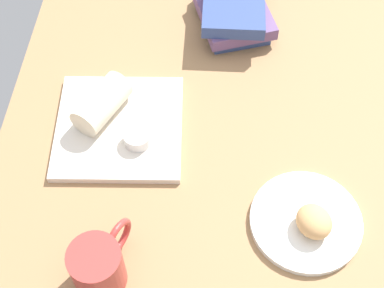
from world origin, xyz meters
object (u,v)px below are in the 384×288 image
object	(u,v)px
sauce_cup	(138,137)
book_stack	(234,10)
round_plate	(306,221)
square_plate	(120,127)
coffee_mug	(99,266)
breakfast_wrap	(102,103)
scone_pastry	(315,222)

from	to	relation	value
sauce_cup	book_stack	xyz separation A→B (cm)	(36.35, -17.69, 1.20)
round_plate	square_plate	world-z (taller)	square_plate
sauce_cup	coffee_mug	size ratio (longest dim) A/B	0.40
book_stack	sauce_cup	bearing A→B (deg)	154.05
breakfast_wrap	book_stack	world-z (taller)	same
breakfast_wrap	sauce_cup	bearing A→B (deg)	167.03
scone_pastry	sauce_cup	bearing A→B (deg)	64.85
coffee_mug	round_plate	bearing A→B (deg)	-69.62
round_plate	breakfast_wrap	distance (cm)	46.68
square_plate	book_stack	size ratio (longest dim) A/B	1.13
book_stack	breakfast_wrap	bearing A→B (deg)	139.08
scone_pastry	sauce_cup	xyz separation A→B (cm)	(16.07, 34.24, -0.70)
sauce_cup	coffee_mug	distance (cm)	28.20
scone_pastry	sauce_cup	world-z (taller)	scone_pastry
scone_pastry	coffee_mug	xyz separation A→B (cm)	(-11.91, 36.81, 1.60)
square_plate	coffee_mug	distance (cm)	32.07
breakfast_wrap	coffee_mug	bearing A→B (deg)	125.71
coffee_mug	square_plate	bearing A→B (deg)	3.40
scone_pastry	book_stack	bearing A→B (deg)	17.52
scone_pastry	square_plate	distance (cm)	43.56
round_plate	scone_pastry	bearing A→B (deg)	-146.04
scone_pastry	round_plate	bearing A→B (deg)	33.96
sauce_cup	breakfast_wrap	xyz separation A→B (cm)	(6.68, 8.03, 1.81)
round_plate	square_plate	xyz separation A→B (cm)	(18.37, 37.75, 0.10)
square_plate	book_stack	bearing A→B (deg)	-34.16
square_plate	sauce_cup	bearing A→B (deg)	-129.74
breakfast_wrap	coffee_mug	xyz separation A→B (cm)	(-34.66, -5.45, 0.49)
scone_pastry	square_plate	world-z (taller)	scone_pastry
scone_pastry	coffee_mug	bearing A→B (deg)	107.93
scone_pastry	square_plate	size ratio (longest dim) A/B	0.27
square_plate	book_stack	distance (cm)	39.59
round_plate	book_stack	world-z (taller)	book_stack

